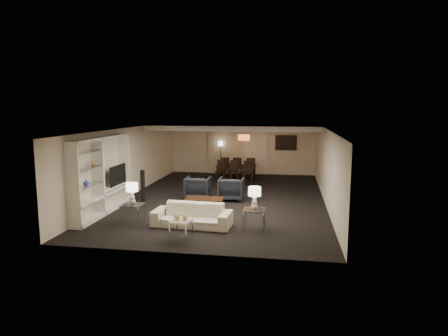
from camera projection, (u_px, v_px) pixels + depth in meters
name	position (u px, v px, depth m)	size (l,w,h in m)	color
floor	(224.00, 198.00, 14.25)	(11.00, 11.00, 0.00)	black
ceiling	(224.00, 128.00, 13.87)	(7.00, 11.00, 0.02)	silver
wall_back	(242.00, 148.00, 19.42)	(7.00, 0.02, 2.50)	beige
wall_front	(183.00, 199.00, 8.69)	(7.00, 0.02, 2.50)	beige
wall_left	(130.00, 162.00, 14.62)	(0.02, 11.00, 2.50)	beige
wall_right	(326.00, 166.00, 13.50)	(0.02, 11.00, 2.50)	beige
ceiling_soffit	(237.00, 126.00, 17.30)	(7.00, 4.00, 0.20)	silver
curtains	(224.00, 149.00, 19.50)	(1.50, 0.12, 2.40)	beige
door	(257.00, 153.00, 19.31)	(0.90, 0.05, 2.10)	silver
painting	(286.00, 143.00, 19.00)	(0.95, 0.04, 0.65)	#142D38
media_unit	(102.00, 176.00, 12.06)	(0.38, 3.40, 2.35)	white
pendant_light	(244.00, 138.00, 17.32)	(0.52, 0.52, 0.24)	#D8591E
sofa	(192.00, 215.00, 10.86)	(2.13, 0.83, 0.62)	beige
coffee_table	(204.00, 205.00, 12.44)	(1.17, 0.68, 0.42)	black
armchair_left	(198.00, 188.00, 14.16)	(0.85, 0.87, 0.79)	black
armchair_right	(231.00, 189.00, 13.97)	(0.85, 0.87, 0.79)	black
side_table_left	(133.00, 214.00, 11.14)	(0.59, 0.59, 0.55)	silver
side_table_right	(254.00, 219.00, 10.59)	(0.59, 0.59, 0.55)	white
table_lamp_left	(132.00, 194.00, 11.05)	(0.33, 0.33, 0.60)	beige
table_lamp_right	(255.00, 198.00, 10.51)	(0.33, 0.33, 0.60)	silver
marble_table	(181.00, 230.00, 9.80)	(0.49, 0.49, 0.49)	white
gold_gourd_a	(177.00, 217.00, 9.77)	(0.16, 0.16, 0.16)	#D8C072
gold_gourd_b	(185.00, 218.00, 9.74)	(0.14, 0.14, 0.14)	tan
television	(115.00, 175.00, 12.86)	(0.14, 1.10, 0.64)	black
vase_blue	(86.00, 183.00, 11.11)	(0.17, 0.17, 0.17)	#2A46B9
vase_amber	(94.00, 163.00, 11.51)	(0.15, 0.15, 0.16)	#C98B43
floor_speaker	(143.00, 186.00, 13.72)	(0.12, 0.12, 1.10)	black
dining_table	(236.00, 172.00, 18.01)	(1.77, 0.99, 0.62)	black
chair_nl	(221.00, 171.00, 17.45)	(0.43, 0.43, 0.92)	black
chair_nm	(234.00, 171.00, 17.36)	(0.43, 0.43, 0.92)	black
chair_nr	(248.00, 172.00, 17.26)	(0.43, 0.43, 0.92)	black
chair_fl	(225.00, 167.00, 18.72)	(0.43, 0.43, 0.92)	black
chair_fm	(238.00, 167.00, 18.62)	(0.43, 0.43, 0.92)	black
chair_fr	(251.00, 167.00, 18.53)	(0.43, 0.43, 0.92)	black
floor_lamp	(220.00, 158.00, 19.36)	(0.23, 0.23, 1.59)	black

